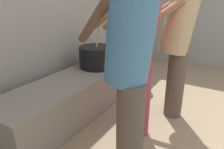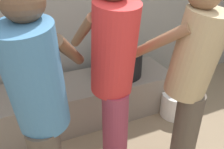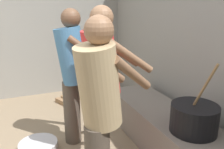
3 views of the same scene
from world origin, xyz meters
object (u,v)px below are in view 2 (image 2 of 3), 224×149
at_px(cook_in_red_shirt, 114,73).
at_px(cook_in_tan_shirt, 191,76).
at_px(cooking_pot_main, 121,63).
at_px(cook_in_blue_shirt, 40,106).
at_px(bucket_white_plastic, 176,104).

bearing_deg(cook_in_red_shirt, cook_in_tan_shirt, -21.76).
height_order(cooking_pot_main, cook_in_blue_shirt, cook_in_blue_shirt).
relative_size(cook_in_blue_shirt, cook_in_tan_shirt, 1.02).
distance_m(cooking_pot_main, cook_in_tan_shirt, 1.04).
height_order(cook_in_blue_shirt, bucket_white_plastic, cook_in_blue_shirt).
xyz_separation_m(cook_in_blue_shirt, bucket_white_plastic, (1.50, 0.57, -0.79)).
xyz_separation_m(cook_in_blue_shirt, cook_in_tan_shirt, (1.04, -0.04, -0.02)).
bearing_deg(bucket_white_plastic, cook_in_tan_shirt, -126.58).
relative_size(cook_in_red_shirt, bucket_white_plastic, 4.70).
bearing_deg(bucket_white_plastic, cooking_pot_main, 143.64).
bearing_deg(cooking_pot_main, cook_in_blue_shirt, -135.72).
distance_m(cooking_pot_main, bucket_white_plastic, 0.79).
height_order(cooking_pot_main, cook_in_red_shirt, cook_in_red_shirt).
bearing_deg(cook_in_tan_shirt, bucket_white_plastic, 53.42).
distance_m(cook_in_blue_shirt, cook_in_tan_shirt, 1.05).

